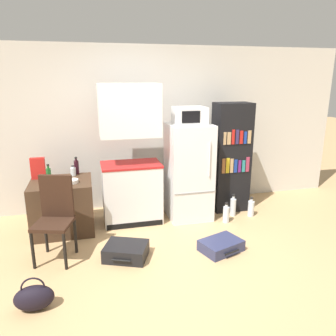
{
  "coord_description": "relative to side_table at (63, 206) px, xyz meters",
  "views": [
    {
      "loc": [
        -0.91,
        -3.22,
        2.08
      ],
      "look_at": [
        0.1,
        0.85,
        0.92
      ],
      "focal_mm": 35.0,
      "sensor_mm": 36.0,
      "label": 1
    }
  ],
  "objects": [
    {
      "name": "bottle_clear_short",
      "position": [
        0.16,
        0.23,
        0.42
      ],
      "size": [
        0.07,
        0.07,
        0.15
      ],
      "color": "silver",
      "rests_on": "side_table"
    },
    {
      "name": "suitcase_large_flat",
      "position": [
        0.75,
        -0.96,
        -0.28
      ],
      "size": [
        0.6,
        0.54,
        0.17
      ],
      "rotation": [
        0.0,
        0.0,
        -0.39
      ],
      "color": "black",
      "rests_on": "ground_plane"
    },
    {
      "name": "side_table",
      "position": [
        0.0,
        0.0,
        0.0
      ],
      "size": [
        0.82,
        0.72,
        0.72
      ],
      "color": "#422D1E",
      "rests_on": "ground_plane"
    },
    {
      "name": "water_bottle_back",
      "position": [
        2.52,
        -0.11,
        -0.21
      ],
      "size": [
        0.09,
        0.09,
        0.35
      ],
      "color": "silver",
      "rests_on": "ground_plane"
    },
    {
      "name": "bottle_wine_dark",
      "position": [
        0.21,
        0.31,
        0.47
      ],
      "size": [
        0.07,
        0.07,
        0.25
      ],
      "color": "black",
      "rests_on": "side_table"
    },
    {
      "name": "ground_plane",
      "position": [
        1.31,
        -1.24,
        -0.36
      ],
      "size": [
        24.0,
        24.0,
        0.0
      ],
      "primitive_type": "plane",
      "color": "tan"
    },
    {
      "name": "refrigerator",
      "position": [
        1.84,
        0.05,
        0.36
      ],
      "size": [
        0.63,
        0.65,
        1.43
      ],
      "color": "white",
      "rests_on": "ground_plane"
    },
    {
      "name": "wall_back",
      "position": [
        1.51,
        0.76,
        0.92
      ],
      "size": [
        6.4,
        0.1,
        2.57
      ],
      "color": "beige",
      "rests_on": "ground_plane"
    },
    {
      "name": "cereal_box",
      "position": [
        -0.3,
        0.2,
        0.51
      ],
      "size": [
        0.19,
        0.07,
        0.3
      ],
      "color": "red",
      "rests_on": "side_table"
    },
    {
      "name": "kitchen_hutch",
      "position": [
        0.98,
        0.09,
        0.57
      ],
      "size": [
        0.85,
        0.55,
        2.01
      ],
      "color": "white",
      "rests_on": "ground_plane"
    },
    {
      "name": "bottle_green_tall",
      "position": [
        -0.13,
        -0.09,
        0.47
      ],
      "size": [
        0.06,
        0.06,
        0.27
      ],
      "color": "#1E6028",
      "rests_on": "side_table"
    },
    {
      "name": "suitcase_small_flat",
      "position": [
        1.92,
        -1.08,
        -0.29
      ],
      "size": [
        0.58,
        0.49,
        0.14
      ],
      "rotation": [
        0.0,
        0.0,
        0.34
      ],
      "color": "navy",
      "rests_on": "ground_plane"
    },
    {
      "name": "microwave",
      "position": [
        1.84,
        0.05,
        1.19
      ],
      "size": [
        0.45,
        0.38,
        0.24
      ],
      "color": "silver",
      "rests_on": "refrigerator"
    },
    {
      "name": "chair",
      "position": [
        -0.02,
        -0.72,
        0.22
      ],
      "size": [
        0.5,
        0.5,
        0.99
      ],
      "rotation": [
        0.0,
        0.0,
        -0.29
      ],
      "color": "black",
      "rests_on": "ground_plane"
    },
    {
      "name": "bookshelf",
      "position": [
        2.57,
        0.17,
        0.5
      ],
      "size": [
        0.55,
        0.38,
        1.71
      ],
      "color": "black",
      "rests_on": "ground_plane"
    },
    {
      "name": "water_bottle_middle",
      "position": [
        2.32,
        -0.32,
        -0.23
      ],
      "size": [
        0.09,
        0.09,
        0.31
      ],
      "color": "silver",
      "rests_on": "ground_plane"
    },
    {
      "name": "water_bottle_front",
      "position": [
        2.78,
        -0.2,
        -0.23
      ],
      "size": [
        0.1,
        0.1,
        0.31
      ],
      "color": "silver",
      "rests_on": "ground_plane"
    },
    {
      "name": "handbag",
      "position": [
        -0.18,
        -1.65,
        -0.24
      ],
      "size": [
        0.36,
        0.2,
        0.33
      ],
      "color": "black",
      "rests_on": "ground_plane"
    },
    {
      "name": "bowl",
      "position": [
        0.15,
        -0.11,
        0.38
      ],
      "size": [
        0.17,
        0.17,
        0.05
      ],
      "color": "silver",
      "rests_on": "side_table"
    }
  ]
}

